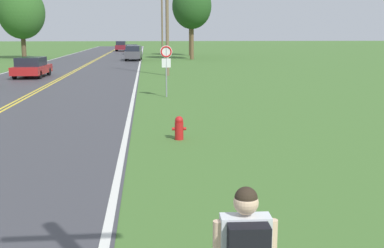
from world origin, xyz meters
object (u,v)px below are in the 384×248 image
tree_mid_treeline (190,11)px  car_dark_blue_sedan_mid_far (132,49)px  fire_hydrant (179,128)px  car_dark_grey_van_mid_near (133,53)px  traffic_sign (166,58)px  car_red_sedan_approaching (32,67)px  tree_behind_sign (192,6)px  tree_left_verge (22,12)px  car_maroon_suv_receding (121,46)px

tree_mid_treeline → car_dark_blue_sedan_mid_far: size_ratio=2.23×
tree_mid_treeline → car_dark_blue_sedan_mid_far: (-8.42, 5.58, -5.48)m
fire_hydrant → car_dark_grey_van_mid_near: size_ratio=0.14×
traffic_sign → car_red_sedan_approaching: (-9.16, 11.79, -1.17)m
car_dark_grey_van_mid_near → car_dark_blue_sedan_mid_far: size_ratio=1.25×
tree_behind_sign → car_dark_grey_van_mid_near: size_ratio=1.83×
fire_hydrant → car_red_sedan_approaching: size_ratio=0.16×
fire_hydrant → tree_left_verge: tree_left_verge is taller
fire_hydrant → car_dark_grey_van_mid_near: 43.13m
fire_hydrant → car_dark_grey_van_mid_near: car_dark_grey_van_mid_near is taller
tree_left_verge → tree_mid_treeline: tree_left_verge is taller
tree_left_verge → car_red_sedan_approaching: size_ratio=1.96×
tree_behind_sign → car_dark_grey_van_mid_near: tree_behind_sign is taller
tree_left_verge → traffic_sign: bearing=-67.2°
fire_hydrant → traffic_sign: 9.89m
car_red_sedan_approaching → car_dark_grey_van_mid_near: (6.72, 21.50, 0.17)m
car_red_sedan_approaching → car_dark_blue_sedan_mid_far: (6.06, 38.82, 0.01)m
tree_mid_treeline → car_maroon_suv_receding: 22.26m
car_red_sedan_approaching → car_dark_blue_sedan_mid_far: bearing=-7.1°
car_dark_grey_van_mid_near → car_dark_blue_sedan_mid_far: bearing=-175.9°
tree_mid_treeline → tree_left_verge: bearing=-162.6°
fire_hydrant → car_maroon_suv_receding: car_maroon_suv_receding is taller
tree_left_verge → tree_behind_sign: tree_behind_sign is taller
tree_behind_sign → car_dark_blue_sedan_mid_far: bearing=116.0°
tree_behind_sign → car_maroon_suv_receding: size_ratio=1.85×
car_dark_blue_sedan_mid_far → car_dark_grey_van_mid_near: bearing=2.0°
car_dark_blue_sedan_mid_far → tree_behind_sign: bearing=25.8°
fire_hydrant → tree_left_verge: size_ratio=0.08×
car_red_sedan_approaching → car_maroon_suv_receding: 52.16m
tree_left_verge → car_dark_blue_sedan_mid_far: tree_left_verge is taller
fire_hydrant → tree_mid_treeline: bearing=84.4°
traffic_sign → car_maroon_suv_receding: bearing=94.8°
tree_left_verge → car_maroon_suv_receding: (10.71, 25.51, -4.70)m
car_red_sedan_approaching → car_maroon_suv_receding: size_ratio=0.93×
tree_left_verge → car_maroon_suv_receding: 28.06m
tree_behind_sign → tree_mid_treeline: bearing=85.7°
car_red_sedan_approaching → car_maroon_suv_receding: car_maroon_suv_receding is taller
traffic_sign → tree_left_verge: size_ratio=0.29×
tree_left_verge → tree_behind_sign: bearing=-9.3°
tree_behind_sign → car_dark_blue_sedan_mid_far: tree_behind_sign is taller
tree_left_verge → car_dark_blue_sedan_mid_far: size_ratio=2.25×
tree_left_verge → car_dark_grey_van_mid_near: tree_left_verge is taller
fire_hydrant → car_dark_blue_sedan_mid_far: bearing=92.9°
fire_hydrant → car_dark_blue_sedan_mid_far: 60.46m
traffic_sign → tree_behind_sign: tree_behind_sign is taller
tree_behind_sign → traffic_sign: bearing=-97.4°
tree_left_verge → car_dark_grey_van_mid_near: size_ratio=1.81×
traffic_sign → tree_left_verge: (-16.08, 38.30, 3.72)m
fire_hydrant → tree_mid_treeline: size_ratio=0.08×
tree_mid_treeline → car_red_sedan_approaching: (-14.49, -33.23, -5.49)m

